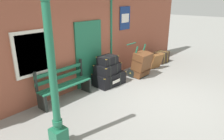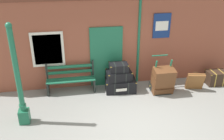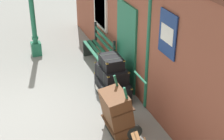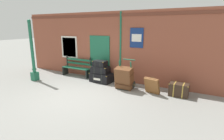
# 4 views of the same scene
# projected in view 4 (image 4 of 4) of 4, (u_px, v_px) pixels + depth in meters

# --- Properties ---
(ground_plane) EXTENTS (60.00, 60.00, 0.00)m
(ground_plane) POSITION_uv_depth(u_px,v_px,m) (78.00, 96.00, 6.56)
(ground_plane) COLOR gray
(brick_facade) EXTENTS (10.40, 0.35, 3.20)m
(brick_facade) POSITION_uv_depth(u_px,v_px,m) (110.00, 46.00, 8.40)
(brick_facade) COLOR brown
(brick_facade) RESTS_ON ground
(lamp_post) EXTENTS (0.28, 0.28, 2.84)m
(lamp_post) POSITION_uv_depth(u_px,v_px,m) (33.00, 58.00, 8.24)
(lamp_post) COLOR #1E6647
(lamp_post) RESTS_ON ground
(platform_bench) EXTENTS (1.60, 0.43, 1.01)m
(platform_bench) POSITION_uv_depth(u_px,v_px,m) (77.00, 68.00, 9.11)
(platform_bench) COLOR #1E6647
(platform_bench) RESTS_ON ground
(steamer_trunk_base) EXTENTS (1.05, 0.72, 0.43)m
(steamer_trunk_base) POSITION_uv_depth(u_px,v_px,m) (102.00, 77.00, 8.21)
(steamer_trunk_base) COLOR black
(steamer_trunk_base) RESTS_ON ground
(steamer_trunk_middle) EXTENTS (0.84, 0.59, 0.33)m
(steamer_trunk_middle) POSITION_uv_depth(u_px,v_px,m) (100.00, 70.00, 8.15)
(steamer_trunk_middle) COLOR black
(steamer_trunk_middle) RESTS_ON steamer_trunk_base
(steamer_trunk_top) EXTENTS (0.62, 0.46, 0.27)m
(steamer_trunk_top) POSITION_uv_depth(u_px,v_px,m) (100.00, 63.00, 8.08)
(steamer_trunk_top) COLOR black
(steamer_trunk_top) RESTS_ON steamer_trunk_middle
(porters_trolley) EXTENTS (0.71, 0.66, 1.19)m
(porters_trolley) POSITION_uv_depth(u_px,v_px,m) (126.00, 82.00, 7.39)
(porters_trolley) COLOR black
(porters_trolley) RESTS_ON ground
(large_brown_trunk) EXTENTS (0.70, 0.58, 0.94)m
(large_brown_trunk) POSITION_uv_depth(u_px,v_px,m) (124.00, 78.00, 7.19)
(large_brown_trunk) COLOR brown
(large_brown_trunk) RESTS_ON ground
(suitcase_caramel) EXTENTS (0.62, 0.43, 0.66)m
(suitcase_caramel) POSITION_uv_depth(u_px,v_px,m) (152.00, 86.00, 6.71)
(suitcase_caramel) COLOR brown
(suitcase_caramel) RESTS_ON ground
(corner_trunk) EXTENTS (0.70, 0.50, 0.49)m
(corner_trunk) POSITION_uv_depth(u_px,v_px,m) (179.00, 90.00, 6.54)
(corner_trunk) COLOR #332319
(corner_trunk) RESTS_ON ground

